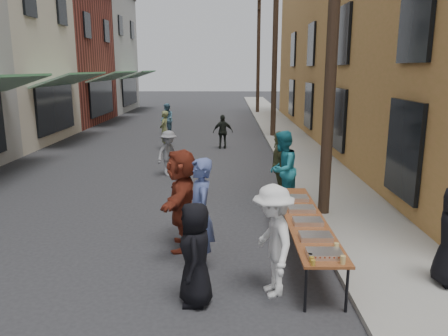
{
  "coord_description": "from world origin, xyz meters",
  "views": [
    {
      "loc": [
        2.07,
        -6.75,
        3.39
      ],
      "look_at": [
        1.98,
        2.37,
        1.3
      ],
      "focal_mm": 35.0,
      "sensor_mm": 36.0,
      "label": 1
    }
  ],
  "objects_px": {
    "catering_tray_sausage": "(324,254)",
    "guest_front_a": "(195,254)",
    "serving_table": "(305,220)",
    "guest_front_c": "(282,169)",
    "utility_pole_mid": "(275,45)",
    "utility_pole_near": "(334,14)",
    "utility_pole_far": "(258,53)"
  },
  "relations": [
    {
      "from": "catering_tray_sausage",
      "to": "guest_front_a",
      "type": "xyz_separation_m",
      "value": [
        -1.86,
        0.01,
        -0.02
      ]
    },
    {
      "from": "serving_table",
      "to": "guest_front_c",
      "type": "distance_m",
      "value": 3.0
    },
    {
      "from": "utility_pole_mid",
      "to": "guest_front_a",
      "type": "relative_size",
      "value": 5.83
    },
    {
      "from": "catering_tray_sausage",
      "to": "guest_front_a",
      "type": "relative_size",
      "value": 0.32
    },
    {
      "from": "utility_pole_near",
      "to": "guest_front_c",
      "type": "xyz_separation_m",
      "value": [
        -0.9,
        0.74,
        -3.54
      ]
    },
    {
      "from": "utility_pole_mid",
      "to": "guest_front_a",
      "type": "bearing_deg",
      "value": -99.64
    },
    {
      "from": "utility_pole_mid",
      "to": "catering_tray_sausage",
      "type": "bearing_deg",
      "value": -93.04
    },
    {
      "from": "serving_table",
      "to": "guest_front_c",
      "type": "height_order",
      "value": "guest_front_c"
    },
    {
      "from": "utility_pole_far",
      "to": "guest_front_c",
      "type": "relative_size",
      "value": 4.7
    },
    {
      "from": "utility_pole_mid",
      "to": "utility_pole_near",
      "type": "bearing_deg",
      "value": -90.0
    },
    {
      "from": "utility_pole_near",
      "to": "utility_pole_far",
      "type": "height_order",
      "value": "same"
    },
    {
      "from": "utility_pole_far",
      "to": "guest_front_a",
      "type": "xyz_separation_m",
      "value": [
        -2.7,
        -27.9,
        -3.73
      ]
    },
    {
      "from": "utility_pole_mid",
      "to": "utility_pole_far",
      "type": "xyz_separation_m",
      "value": [
        0.0,
        12.0,
        0.0
      ]
    },
    {
      "from": "serving_table",
      "to": "catering_tray_sausage",
      "type": "bearing_deg",
      "value": -90.0
    },
    {
      "from": "utility_pole_near",
      "to": "guest_front_a",
      "type": "distance_m",
      "value": 6.03
    },
    {
      "from": "utility_pole_near",
      "to": "catering_tray_sausage",
      "type": "relative_size",
      "value": 18.0
    },
    {
      "from": "utility_pole_mid",
      "to": "guest_front_c",
      "type": "relative_size",
      "value": 4.7
    },
    {
      "from": "utility_pole_mid",
      "to": "guest_front_c",
      "type": "height_order",
      "value": "utility_pole_mid"
    },
    {
      "from": "catering_tray_sausage",
      "to": "serving_table",
      "type": "bearing_deg",
      "value": 90.0
    },
    {
      "from": "utility_pole_mid",
      "to": "serving_table",
      "type": "relative_size",
      "value": 2.25
    },
    {
      "from": "catering_tray_sausage",
      "to": "guest_front_c",
      "type": "bearing_deg",
      "value": 90.7
    },
    {
      "from": "utility_pole_far",
      "to": "serving_table",
      "type": "xyz_separation_m",
      "value": [
        -0.84,
        -26.25,
        -3.79
      ]
    },
    {
      "from": "utility_pole_far",
      "to": "guest_front_a",
      "type": "height_order",
      "value": "utility_pole_far"
    },
    {
      "from": "utility_pole_near",
      "to": "guest_front_c",
      "type": "relative_size",
      "value": 4.7
    },
    {
      "from": "utility_pole_near",
      "to": "guest_front_c",
      "type": "bearing_deg",
      "value": 140.57
    },
    {
      "from": "catering_tray_sausage",
      "to": "utility_pole_mid",
      "type": "bearing_deg",
      "value": 86.96
    },
    {
      "from": "utility_pole_far",
      "to": "serving_table",
      "type": "distance_m",
      "value": 26.54
    },
    {
      "from": "serving_table",
      "to": "catering_tray_sausage",
      "type": "height_order",
      "value": "catering_tray_sausage"
    },
    {
      "from": "catering_tray_sausage",
      "to": "guest_front_c",
      "type": "relative_size",
      "value": 0.26
    },
    {
      "from": "utility_pole_near",
      "to": "serving_table",
      "type": "xyz_separation_m",
      "value": [
        -0.84,
        -2.25,
        -3.79
      ]
    },
    {
      "from": "utility_pole_near",
      "to": "guest_front_a",
      "type": "bearing_deg",
      "value": -124.72
    },
    {
      "from": "guest_front_a",
      "to": "serving_table",
      "type": "bearing_deg",
      "value": 128.81
    }
  ]
}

